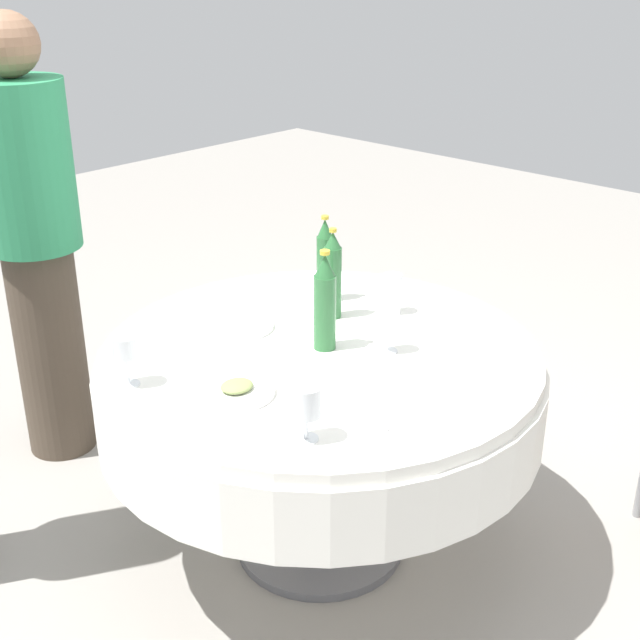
{
  "coord_description": "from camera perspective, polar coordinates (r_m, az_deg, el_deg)",
  "views": [
    {
      "loc": [
        1.69,
        1.57,
        1.86
      ],
      "look_at": [
        0.0,
        0.0,
        0.83
      ],
      "focal_mm": 47.44,
      "sensor_mm": 36.0,
      "label": 1
    }
  ],
  "objects": [
    {
      "name": "person_inner",
      "position": [
        3.27,
        -18.68,
        5.21
      ],
      "size": [
        0.34,
        0.34,
        1.67
      ],
      "rotation": [
        0.0,
        0.0,
        3.35
      ],
      "color": "#4C3F33",
      "rests_on": "ground_plane"
    },
    {
      "name": "spoon_inner",
      "position": [
        2.19,
        2.51,
        -6.81
      ],
      "size": [
        0.06,
        0.18,
        0.0
      ],
      "primitive_type": "cube",
      "rotation": [
        0.0,
        0.0,
        4.96
      ],
      "color": "silver",
      "rests_on": "dining_table"
    },
    {
      "name": "plate_east",
      "position": [
        2.71,
        -5.35,
        -0.39
      ],
      "size": [
        0.21,
        0.21,
        0.02
      ],
      "color": "white",
      "rests_on": "dining_table"
    },
    {
      "name": "wine_glass_rear",
      "position": [
        2.51,
        4.66,
        0.13
      ],
      "size": [
        0.06,
        0.06,
        0.15
      ],
      "color": "white",
      "rests_on": "dining_table"
    },
    {
      "name": "bottle_green_near",
      "position": [
        2.73,
        0.86,
        2.99
      ],
      "size": [
        0.06,
        0.06,
        0.3
      ],
      "color": "#2D6B38",
      "rests_on": "dining_table"
    },
    {
      "name": "dining_table",
      "position": [
        2.63,
        0.0,
        -4.84
      ],
      "size": [
        1.37,
        1.37,
        0.74
      ],
      "color": "white",
      "rests_on": "ground_plane"
    },
    {
      "name": "bottle_green_inner",
      "position": [
        2.86,
        0.33,
        3.99
      ],
      "size": [
        0.06,
        0.06,
        0.3
      ],
      "color": "#2D6B38",
      "rests_on": "dining_table"
    },
    {
      "name": "wine_glass_left",
      "position": [
        2.06,
        -0.92,
        -5.66
      ],
      "size": [
        0.08,
        0.08,
        0.15
      ],
      "color": "white",
      "rests_on": "dining_table"
    },
    {
      "name": "plate_far",
      "position": [
        2.32,
        -5.61,
        -4.76
      ],
      "size": [
        0.21,
        0.21,
        0.04
      ],
      "color": "white",
      "rests_on": "dining_table"
    },
    {
      "name": "ground_plane",
      "position": [
        2.97,
        0.0,
        -14.89
      ],
      "size": [
        10.0,
        10.0,
        0.0
      ],
      "primitive_type": "plane",
      "color": "gray"
    },
    {
      "name": "wine_glass_mid",
      "position": [
        2.79,
        4.9,
        2.24
      ],
      "size": [
        0.06,
        0.06,
        0.14
      ],
      "color": "white",
      "rests_on": "dining_table"
    },
    {
      "name": "bottle_green_south",
      "position": [
        2.51,
        0.32,
        1.13
      ],
      "size": [
        0.07,
        0.07,
        0.31
      ],
      "color": "#2D6B38",
      "rests_on": "dining_table"
    },
    {
      "name": "knife_near",
      "position": [
        2.96,
        -5.19,
        1.68
      ],
      "size": [
        0.06,
        0.18,
        0.0
      ],
      "primitive_type": "cube",
      "rotation": [
        0.0,
        0.0,
        1.82
      ],
      "color": "silver",
      "rests_on": "dining_table"
    },
    {
      "name": "wine_glass_outer",
      "position": [
        2.37,
        -12.97,
        -1.91
      ],
      "size": [
        0.07,
        0.07,
        0.15
      ],
      "color": "white",
      "rests_on": "dining_table"
    }
  ]
}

